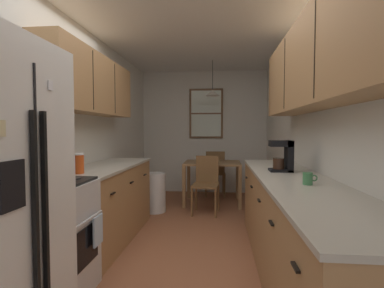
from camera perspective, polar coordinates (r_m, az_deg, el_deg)
The scene contains 22 objects.
ground_plane at distance 3.80m, azimuth -0.04°, elevation -17.53°, with size 12.00×12.00×0.00m, color #995B3D.
wall_left at distance 3.93m, azimuth -20.02°, elevation 1.97°, with size 0.10×9.00×2.55m, color silver.
wall_right at distance 3.69m, azimuth 21.34°, elevation 1.91°, with size 0.10×9.00×2.55m, color silver.
wall_back at distance 6.21m, azimuth 2.37°, elevation 2.34°, with size 4.40×0.10×2.55m, color silver.
ceiling_slab at distance 3.79m, azimuth -0.05°, elevation 22.40°, with size 4.40×9.00×0.08m, color white.
stove_range at distance 2.62m, azimuth -26.80°, elevation -16.33°, with size 0.66×0.63×1.10m.
microwave_over_range at distance 2.57m, azimuth -29.53°, elevation 9.77°, with size 0.39×0.62×0.32m.
counter_left at distance 3.69m, azimuth -16.38°, elevation -10.95°, with size 0.64×1.83×0.90m.
upper_cabinets_left at distance 3.63m, azimuth -19.06°, elevation 10.87°, with size 0.33×1.91×0.67m.
counter_right at distance 2.78m, azimuth 19.52°, elevation -15.51°, with size 0.64×3.14×0.90m.
upper_cabinets_right at distance 2.70m, azimuth 23.26°, elevation 14.45°, with size 0.33×2.82×0.75m.
dining_table at distance 5.24m, azimuth 4.00°, elevation -4.78°, with size 0.99×0.79×0.75m.
dining_chair_near at distance 4.67m, azimuth 2.79°, elevation -7.34°, with size 0.44×0.44×0.90m.
dining_chair_far at distance 5.85m, azimuth 4.53°, elevation -5.30°, with size 0.42×0.42×0.90m.
pendant_light at distance 5.24m, azimuth 4.05°, elevation 9.96°, with size 0.26×0.26×0.63m.
back_window at distance 6.14m, azimuth 2.77°, elevation 5.97°, with size 0.70×0.05×1.03m.
trash_bin at distance 4.79m, azimuth -7.29°, elevation -9.38°, with size 0.35×0.35×0.63m, color white.
storage_canister at distance 2.99m, azimuth -21.34°, elevation -3.55°, with size 0.10×0.10×0.20m.
dish_towel at distance 2.59m, azimuth -17.94°, elevation -15.77°, with size 0.02×0.16×0.24m, color silver.
coffee_maker at distance 3.06m, azimuth 17.52°, elevation -2.11°, with size 0.22×0.18×0.31m.
mug_by_coffeemaker at distance 2.40m, azimuth 21.74°, elevation -6.30°, with size 0.11×0.07×0.09m.
table_serving_bowl at distance 5.19m, azimuth 3.69°, elevation -3.25°, with size 0.22×0.22×0.06m, color silver.
Camera 1 is at (0.35, -2.55, 1.31)m, focal length 27.26 mm.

